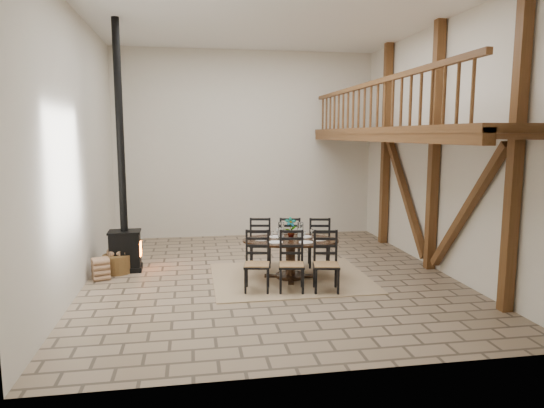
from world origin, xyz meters
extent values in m
plane|color=#8F785F|center=(0.00, 0.00, 0.00)|extent=(8.00, 8.00, 0.00)
cube|color=beige|center=(0.00, 4.00, 2.50)|extent=(7.00, 0.02, 5.00)
cube|color=beige|center=(0.00, -4.00, 2.50)|extent=(7.00, 0.02, 5.00)
cube|color=beige|center=(-3.50, 0.00, 2.50)|extent=(0.02, 8.00, 5.00)
cube|color=beige|center=(3.50, 0.00, 2.50)|extent=(0.02, 8.00, 5.00)
cube|color=white|center=(0.00, 0.00, 5.00)|extent=(7.00, 8.00, 0.02)
cube|color=brown|center=(3.38, -2.50, 2.50)|extent=(0.18, 0.18, 5.00)
cube|color=brown|center=(3.38, 0.00, 2.50)|extent=(0.18, 0.18, 5.00)
cube|color=brown|center=(3.38, 2.50, 2.50)|extent=(0.18, 0.18, 5.00)
cube|color=brown|center=(3.38, -1.25, 1.40)|extent=(0.14, 2.16, 2.54)
cube|color=brown|center=(3.38, 1.25, 1.40)|extent=(0.14, 2.16, 2.54)
cube|color=brown|center=(3.38, 0.00, 2.80)|extent=(0.20, 7.80, 0.20)
cube|color=brown|center=(2.70, 0.00, 2.85)|extent=(1.60, 7.80, 0.12)
cube|color=brown|center=(2.00, 0.00, 2.75)|extent=(0.18, 7.80, 0.22)
cube|color=brown|center=(2.00, 0.00, 3.75)|extent=(0.09, 7.60, 0.09)
cube|color=brown|center=(2.00, 0.00, 3.33)|extent=(0.06, 7.60, 0.86)
cube|color=tan|center=(0.37, -0.22, 0.01)|extent=(3.00, 2.50, 0.02)
ellipsoid|color=black|center=(0.37, -0.22, 0.75)|extent=(2.03, 1.44, 0.04)
cylinder|color=black|center=(0.37, -0.22, 0.36)|extent=(0.18, 0.18, 0.69)
cylinder|color=black|center=(0.37, -0.22, 0.05)|extent=(0.57, 0.57, 0.06)
cube|color=tan|center=(-0.38, -0.91, 0.49)|extent=(0.52, 0.50, 0.04)
cube|color=black|center=(-0.38, -0.91, 0.23)|extent=(0.50, 0.50, 0.47)
cube|color=black|center=(-0.34, -0.72, 0.78)|extent=(0.39, 0.11, 0.61)
cube|color=tan|center=(0.22, -1.02, 0.49)|extent=(0.52, 0.50, 0.04)
cube|color=black|center=(0.22, -1.02, 0.23)|extent=(0.50, 0.50, 0.47)
cube|color=black|center=(0.26, -0.83, 0.78)|extent=(0.39, 0.11, 0.61)
cube|color=tan|center=(0.83, -1.13, 0.49)|extent=(0.52, 0.50, 0.04)
cube|color=black|center=(0.83, -1.13, 0.23)|extent=(0.50, 0.50, 0.47)
cube|color=black|center=(0.86, -0.94, 0.78)|extent=(0.39, 0.11, 0.61)
cube|color=tan|center=(-0.08, 0.69, 0.49)|extent=(0.52, 0.50, 0.04)
cube|color=black|center=(-0.08, 0.69, 0.23)|extent=(0.50, 0.50, 0.47)
cube|color=black|center=(-0.12, 0.50, 0.78)|extent=(0.39, 0.11, 0.61)
cube|color=tan|center=(0.52, 0.58, 0.49)|extent=(0.52, 0.50, 0.04)
cube|color=black|center=(0.52, 0.58, 0.23)|extent=(0.50, 0.50, 0.47)
cube|color=black|center=(0.48, 0.39, 0.78)|extent=(0.39, 0.11, 0.61)
cube|color=tan|center=(1.12, 0.47, 0.49)|extent=(0.52, 0.50, 0.04)
cube|color=black|center=(1.12, 0.47, 0.23)|extent=(0.50, 0.50, 0.47)
cube|color=black|center=(1.09, 0.28, 0.78)|extent=(0.39, 0.11, 0.61)
cube|color=white|center=(0.37, -0.22, 0.77)|extent=(1.54, 0.96, 0.01)
cube|color=white|center=(0.37, -0.22, 0.86)|extent=(0.96, 0.47, 0.18)
cylinder|color=white|center=(0.19, -0.19, 0.94)|extent=(0.12, 0.12, 0.34)
cylinder|color=white|center=(0.55, -0.25, 0.94)|extent=(0.12, 0.12, 0.34)
cylinder|color=white|center=(0.19, -0.19, 0.85)|extent=(0.06, 0.06, 0.16)
cylinder|color=white|center=(0.55, -0.25, 0.85)|extent=(0.06, 0.06, 0.16)
imported|color=#4C723F|center=(0.38, -0.17, 0.98)|extent=(0.25, 0.19, 0.43)
cube|color=black|center=(-2.86, 0.85, 0.05)|extent=(0.66, 0.52, 0.10)
cube|color=black|center=(-2.86, 0.85, 0.45)|extent=(0.61, 0.46, 0.70)
cube|color=#FF590C|center=(-2.55, 0.86, 0.45)|extent=(0.03, 0.28, 0.28)
cube|color=black|center=(-2.86, 0.85, 0.81)|extent=(0.65, 0.51, 0.04)
cylinder|color=black|center=(-2.86, 0.85, 2.92)|extent=(0.15, 0.15, 4.17)
cylinder|color=brown|center=(-3.01, 0.73, 0.19)|extent=(0.57, 0.57, 0.37)
cube|color=tan|center=(-3.01, 0.73, 0.42)|extent=(0.31, 0.31, 0.11)
cube|color=tan|center=(-3.25, 0.29, 0.21)|extent=(0.39, 0.40, 0.42)
camera|label=1|loc=(-1.49, -9.17, 2.77)|focal=32.00mm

